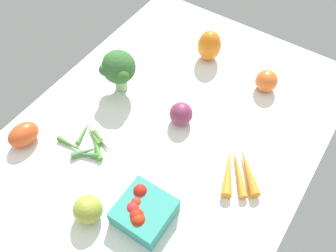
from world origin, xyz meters
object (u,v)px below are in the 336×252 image
object	(u,v)px
bell_pepper_orange	(209,46)
broccoli_head	(118,68)
berry_basket	(143,211)
red_onion_center	(181,114)
roma_tomato	(23,134)
okra_pile	(89,145)
heirloom_tomato_green	(88,209)
heirloom_tomato_orange	(266,81)
carrot_bunch	(238,170)

from	to	relation	value
bell_pepper_orange	broccoli_head	bearing A→B (deg)	149.98
berry_basket	red_onion_center	xyz separation A→B (cm)	(28.43, 7.85, 0.27)
roma_tomato	broccoli_head	bearing A→B (deg)	172.49
roma_tomato	okra_pile	xyz separation A→B (cm)	(7.81, -15.22, -2.17)
bell_pepper_orange	heirloom_tomato_green	bearing A→B (deg)	-176.59
red_onion_center	heirloom_tomato_orange	world-z (taller)	heirloom_tomato_orange
okra_pile	broccoli_head	world-z (taller)	broccoli_head
bell_pepper_orange	heirloom_tomato_orange	world-z (taller)	bell_pepper_orange
bell_pepper_orange	heirloom_tomato_orange	distance (cm)	20.74
bell_pepper_orange	red_onion_center	size ratio (longest dim) A/B	1.58
bell_pepper_orange	carrot_bunch	distance (cm)	42.13
roma_tomato	heirloom_tomato_green	xyz separation A→B (cm)	(-6.58, -27.98, 0.48)
carrot_bunch	berry_basket	xyz separation A→B (cm)	(-22.49, 12.88, 1.63)
berry_basket	red_onion_center	size ratio (longest dim) A/B	1.86
bell_pepper_orange	carrot_bunch	bearing A→B (deg)	-139.82
heirloom_tomato_orange	broccoli_head	distance (cm)	42.94
carrot_bunch	heirloom_tomato_green	xyz separation A→B (cm)	(-29.15, 23.42, 2.14)
broccoli_head	okra_pile	bearing A→B (deg)	-164.63
roma_tomato	red_onion_center	distance (cm)	41.87
bell_pepper_orange	red_onion_center	bearing A→B (deg)	-166.36
carrot_bunch	broccoli_head	world-z (taller)	broccoli_head
carrot_bunch	heirloom_tomato_green	bearing A→B (deg)	141.23
bell_pepper_orange	heirloom_tomato_green	world-z (taller)	bell_pepper_orange
carrot_bunch	okra_pile	bearing A→B (deg)	112.20
heirloom_tomato_orange	bell_pepper_orange	bearing A→B (deg)	84.16
okra_pile	heirloom_tomato_green	bearing A→B (deg)	-138.44
bell_pepper_orange	broccoli_head	xyz separation A→B (cm)	(-25.78, 14.89, 3.38)
carrot_bunch	bell_pepper_orange	bearing A→B (deg)	40.18
heirloom_tomato_green	broccoli_head	size ratio (longest dim) A/B	0.50
okra_pile	heirloom_tomato_orange	xyz separation A→B (cm)	(44.72, -29.67, 2.48)
heirloom_tomato_green	okra_pile	size ratio (longest dim) A/B	0.46
carrot_bunch	berry_basket	distance (cm)	25.97
broccoli_head	bell_pepper_orange	bearing A→B (deg)	-30.02
red_onion_center	roma_tomato	bearing A→B (deg)	132.92
roma_tomato	heirloom_tomato_green	world-z (taller)	heirloom_tomato_green
red_onion_center	heirloom_tomato_orange	xyz separation A→B (cm)	(24.02, -14.22, 0.07)
red_onion_center	heirloom_tomato_orange	size ratio (longest dim) A/B	0.98
berry_basket	broccoli_head	distance (cm)	41.28
bell_pepper_orange	carrot_bunch	world-z (taller)	bell_pepper_orange
berry_basket	okra_pile	xyz separation A→B (cm)	(7.72, 23.30, -2.14)
bell_pepper_orange	okra_pile	bearing A→B (deg)	168.99
roma_tomato	heirloom_tomato_green	bearing A→B (deg)	87.34
carrot_bunch	broccoli_head	bearing A→B (deg)	81.49
carrot_bunch	okra_pile	distance (cm)	39.08
roma_tomato	okra_pile	bearing A→B (deg)	127.75
red_onion_center	broccoli_head	size ratio (longest dim) A/B	0.47
roma_tomato	carrot_bunch	size ratio (longest dim) A/B	0.53
heirloom_tomato_green	broccoli_head	xyz separation A→B (cm)	(35.43, 18.55, 4.99)
bell_pepper_orange	okra_pile	distance (cm)	47.89
okra_pile	broccoli_head	xyz separation A→B (cm)	(21.04, 5.79, 7.63)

